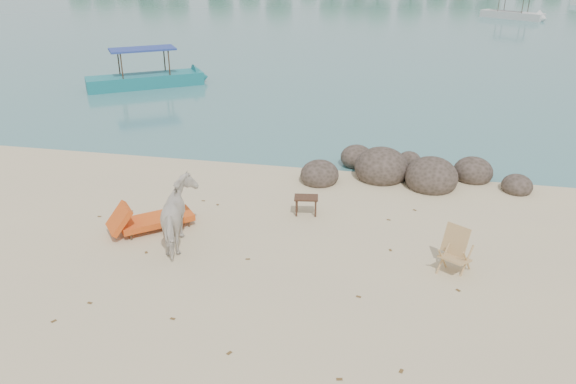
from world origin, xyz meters
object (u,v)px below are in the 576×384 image
Objects in this scene: lounge_chair at (156,217)px; deck_chair at (455,254)px; boat_near at (143,55)px; side_table at (306,207)px; boulders at (404,172)px; cow at (180,216)px.

deck_chair is (6.80, -0.60, 0.13)m from lounge_chair.
boat_near is at bearing 166.33° from deck_chair.
side_table is 0.65× the size of deck_chair.
cow is (-4.82, -4.93, 0.50)m from boulders.
boat_near is at bearing 142.50° from boulders.
boulders reaches higher than side_table.
boulders is 5.01m from deck_chair.
lounge_chair is at bearing -98.17° from boat_near.
side_table is 0.10× the size of boat_near.
cow is at bearing -148.13° from side_table.
boat_near reaches higher than lounge_chair.
boulders is 3.70m from side_table.
side_table is at bearing -177.31° from deck_chair.
boat_near reaches higher than side_table.
boulders is at bearing -152.08° from cow.
deck_chair is at bearing 162.64° from cow.
side_table is 0.28× the size of lounge_chair.
boulders is at bearing 42.25° from side_table.
deck_chair is 0.15× the size of boat_near.
deck_chair reaches higher than lounge_chair.
boat_near is at bearing -80.31° from cow.
boulders is at bearing -3.03° from lounge_chair.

